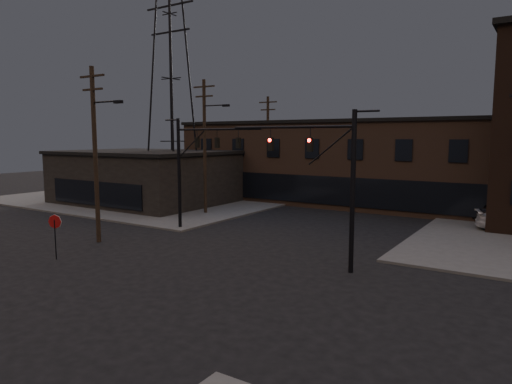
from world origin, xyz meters
TOP-DOWN VIEW (x-y plane):
  - ground at (0.00, 0.00)m, footprint 140.00×140.00m
  - sidewalk_nw at (-22.00, 22.00)m, footprint 30.00×30.00m
  - building_row at (0.00, 28.00)m, footprint 40.00×12.00m
  - building_left at (-20.00, 16.00)m, footprint 16.00×12.00m
  - traffic_signal_near at (5.36, 4.50)m, footprint 7.12×0.24m
  - traffic_signal_far at (-6.72, 8.00)m, footprint 7.12×0.24m
  - stop_sign at (-8.00, -1.99)m, footprint 0.72×0.33m
  - utility_pole_near at (-9.43, 2.00)m, footprint 3.70×0.28m
  - utility_pole_mid at (-10.44, 14.00)m, footprint 3.70×0.28m
  - utility_pole_far at (-11.50, 26.00)m, footprint 2.20×0.28m
  - transmission_tower at (-18.00, 18.00)m, footprint 7.00×7.00m
  - parked_car_lot_a at (10.69, 22.48)m, footprint 5.03×3.52m
  - car_crossing at (-0.92, 25.61)m, footprint 3.02×4.86m

SIDE VIEW (x-z plane):
  - ground at x=0.00m, z-range 0.00..0.00m
  - sidewalk_nw at x=-22.00m, z-range 0.00..0.15m
  - car_crossing at x=-0.92m, z-range 0.00..1.51m
  - parked_car_lot_a at x=10.69m, z-range 0.15..1.74m
  - stop_sign at x=-8.00m, z-range 0.60..3.08m
  - building_left at x=-20.00m, z-range 0.00..5.00m
  - building_row at x=0.00m, z-range 0.00..8.00m
  - traffic_signal_near at x=5.36m, z-range 0.93..8.93m
  - traffic_signal_far at x=-6.72m, z-range 1.01..9.01m
  - utility_pole_far at x=-11.50m, z-range 0.28..11.28m
  - utility_pole_near at x=-9.43m, z-range 0.37..11.37m
  - utility_pole_mid at x=-10.44m, z-range 0.38..11.88m
  - transmission_tower at x=-18.00m, z-range 0.00..25.00m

